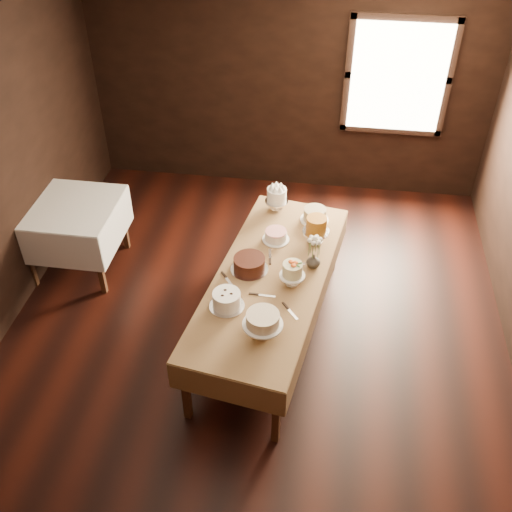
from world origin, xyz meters
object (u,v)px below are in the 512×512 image
(cake_caramel, at_px, (316,231))
(cake_server_e, at_px, (229,282))
(cake_flowers, at_px, (292,275))
(cake_server_c, at_px, (270,254))
(cake_meringue, at_px, (277,200))
(cake_server_b, at_px, (293,314))
(cake_cream, at_px, (263,325))
(side_table, at_px, (71,213))
(cake_server_d, at_px, (308,262))
(cake_swirl, at_px, (227,300))
(display_table, at_px, (270,280))
(flower_vase, at_px, (313,261))
(cake_lattice, at_px, (276,236))
(cake_speckled, at_px, (315,215))
(cake_server_a, at_px, (267,296))
(cake_chocolate, at_px, (249,264))

(cake_caramel, distance_m, cake_server_e, 1.04)
(cake_flowers, height_order, cake_server_e, cake_flowers)
(cake_caramel, height_order, cake_server_c, cake_caramel)
(cake_meringue, distance_m, cake_server_b, 1.60)
(cake_cream, distance_m, cake_server_b, 0.36)
(cake_caramel, bearing_deg, cake_meringue, 131.13)
(cake_server_e, bearing_deg, cake_meringue, 130.24)
(cake_cream, bearing_deg, side_table, 146.73)
(cake_server_b, relative_size, cake_server_d, 1.00)
(cake_swirl, bearing_deg, side_table, 147.69)
(display_table, height_order, flower_vase, flower_vase)
(cake_lattice, bearing_deg, cake_speckled, 47.71)
(cake_meringue, height_order, cake_caramel, cake_caramel)
(cake_server_d, bearing_deg, cake_server_c, 124.95)
(cake_server_c, height_order, flower_vase, flower_vase)
(cake_meringue, relative_size, cake_server_e, 1.10)
(cake_swirl, xyz_separation_m, cake_server_b, (0.58, -0.02, -0.07))
(cake_lattice, distance_m, cake_cream, 1.29)
(cake_meringue, bearing_deg, cake_speckled, -19.04)
(cake_lattice, height_order, cake_server_b, cake_lattice)
(cake_swirl, distance_m, cake_server_a, 0.38)
(cake_swirl, bearing_deg, cake_meringue, 80.62)
(cake_caramel, height_order, cake_swirl, cake_caramel)
(cake_lattice, relative_size, cake_swirl, 0.79)
(cake_lattice, bearing_deg, cake_server_c, -97.45)
(cake_speckled, height_order, cake_cream, cake_cream)
(cake_server_b, bearing_deg, cake_flowers, 148.78)
(cake_meringue, distance_m, cake_cream, 1.83)
(cake_meringue, distance_m, cake_server_d, 0.94)
(display_table, distance_m, cake_server_b, 0.54)
(cake_meringue, bearing_deg, cake_swirl, -99.38)
(cake_caramel, xyz_separation_m, cake_server_a, (-0.37, -0.85, -0.13))
(cake_server_e, xyz_separation_m, flower_vase, (0.74, 0.34, 0.07))
(cake_lattice, distance_m, cake_flowers, 0.66)
(cake_lattice, xyz_separation_m, cake_flowers, (0.22, -0.62, 0.06))
(cake_flowers, relative_size, cake_server_e, 1.01)
(cake_server_c, bearing_deg, side_table, 70.80)
(side_table, bearing_deg, cake_server_e, -25.59)
(cake_lattice, bearing_deg, cake_server_a, -88.74)
(flower_vase, bearing_deg, cake_speckled, 92.95)
(cake_lattice, xyz_separation_m, cake_server_a, (0.02, -0.82, -0.04))
(cake_swirl, relative_size, flower_vase, 2.49)
(cake_flowers, height_order, flower_vase, cake_flowers)
(side_table, xyz_separation_m, flower_vase, (2.64, -0.57, 0.12))
(cake_cream, height_order, cake_server_a, cake_cream)
(cake_chocolate, xyz_separation_m, cake_server_d, (0.54, 0.19, -0.06))
(display_table, distance_m, flower_vase, 0.44)
(cake_server_a, relative_size, cake_server_b, 1.00)
(side_table, height_order, cake_chocolate, cake_chocolate)
(display_table, bearing_deg, cake_server_e, -157.51)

